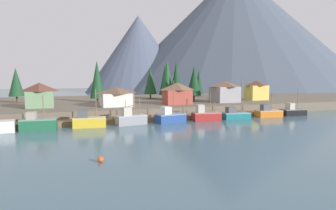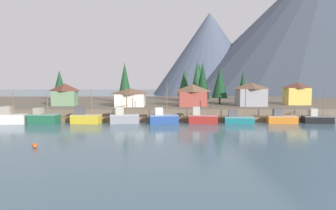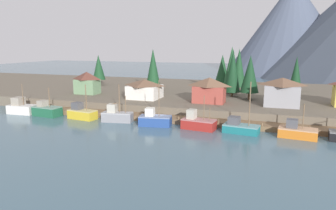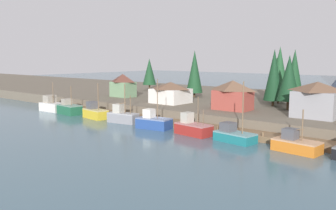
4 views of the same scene
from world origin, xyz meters
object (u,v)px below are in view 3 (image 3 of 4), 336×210
fishing_boat_red (198,123)px  conifer_back_right (239,68)px  house_green (87,83)px  conifer_mid_right (296,72)px  fishing_boat_grey (117,116)px  house_white (145,89)px  fishing_boat_teal (240,127)px  fishing_boat_orange (297,132)px  fishing_boat_white (21,108)px  conifer_near_left (233,71)px  conifer_far_left (99,67)px  fishing_boat_blue (155,120)px  conifer_centre (250,74)px  fishing_boat_yellow (82,113)px  house_grey (282,91)px  conifer_mid_left (153,68)px  conifer_back_left (232,67)px  conifer_near_right (222,70)px  fishing_boat_green (47,110)px  house_red (209,90)px

fishing_boat_red → conifer_back_right: size_ratio=0.54×
house_green → conifer_mid_right: 59.44m
fishing_boat_grey → house_white: fishing_boat_grey is taller
fishing_boat_teal → fishing_boat_orange: size_ratio=1.43×
fishing_boat_grey → conifer_back_right: size_ratio=0.64×
fishing_boat_white → fishing_boat_red: fishing_boat_white is taller
fishing_boat_red → fishing_boat_white: bearing=-173.0°
conifer_near_left → house_green: bearing=-168.6°
fishing_boat_teal → conifer_far_left: conifer_far_left is taller
fishing_boat_blue → conifer_far_left: size_ratio=0.90×
conifer_near_left → conifer_far_left: 46.51m
house_white → conifer_centre: 25.98m
fishing_boat_yellow → conifer_far_left: size_ratio=0.75×
fishing_boat_red → conifer_far_left: bearing=147.3°
fishing_boat_grey → house_grey: house_grey is taller
conifer_mid_left → conifer_back_left: (22.36, 1.44, 0.59)m
conifer_near_left → conifer_back_right: size_ratio=0.99×
house_white → conifer_far_left: 32.18m
conifer_near_right → conifer_mid_right: conifer_near_right is taller
fishing_boat_blue → conifer_mid_right: conifer_mid_right is taller
conifer_mid_left → house_green: bearing=-142.1°
fishing_boat_blue → house_white: (-8.70, 15.48, 3.76)m
fishing_boat_green → house_white: (17.38, 15.28, 3.71)m
conifer_back_left → fishing_boat_teal: bearing=-78.9°
fishing_boat_orange → conifer_far_left: 69.79m
conifer_mid_right → conifer_centre: 22.83m
fishing_boat_white → conifer_back_right: (45.14, 35.58, 7.88)m
fishing_boat_teal → conifer_back_right: bearing=104.7°
conifer_mid_right → conifer_back_left: 20.47m
house_white → conifer_far_left: conifer_far_left is taller
conifer_centre → conifer_back_right: bearing=107.0°
conifer_mid_right → conifer_far_left: conifer_mid_right is taller
house_grey → house_red: size_ratio=1.02×
fishing_boat_blue → fishing_boat_grey: bearing=168.9°
conifer_near_right → conifer_mid_left: conifer_mid_left is taller
conifer_mid_left → conifer_back_left: 22.42m
house_white → fishing_boat_yellow: bearing=-118.6°
conifer_mid_right → conifer_far_left: size_ratio=1.00×
house_red → conifer_back_left: size_ratio=0.58×
fishing_boat_white → conifer_near_right: conifer_near_right is taller
conifer_far_left → fishing_boat_white: bearing=-89.1°
conifer_centre → conifer_near_left: bearing=144.9°
conifer_near_right → fishing_boat_teal: bearing=-75.6°
conifer_near_right → conifer_back_left: (3.60, -6.81, 1.25)m
conifer_mid_right → conifer_near_left: bearing=-133.9°
conifer_near_left → fishing_boat_grey: bearing=-129.2°
fishing_boat_grey → conifer_near_left: size_ratio=0.64×
house_red → conifer_mid_left: conifer_mid_left is taller
fishing_boat_white → conifer_back_right: conifer_back_right is taller
house_green → conifer_near_right: 39.13m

